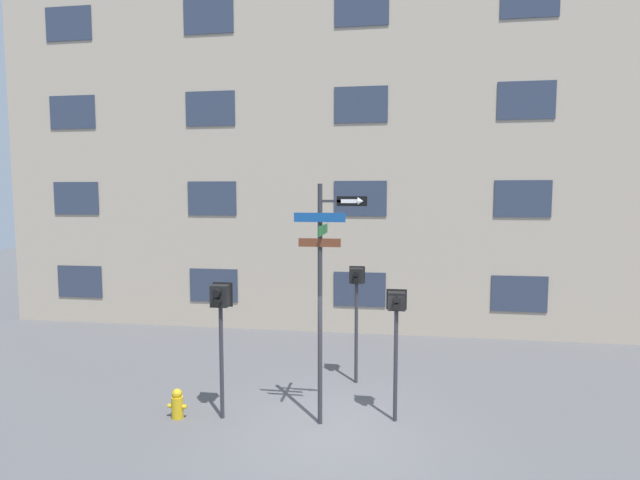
{
  "coord_description": "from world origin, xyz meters",
  "views": [
    {
      "loc": [
        1.06,
        -8.87,
        4.41
      ],
      "look_at": [
        -0.31,
        0.3,
        3.56
      ],
      "focal_mm": 28.0,
      "sensor_mm": 36.0,
      "label": 1
    }
  ],
  "objects_px": {
    "pedestrian_signal_right": "(396,319)",
    "pedestrian_signal_across": "(356,294)",
    "street_sign_pole": "(323,281)",
    "fire_hydrant": "(177,404)",
    "pedestrian_signal_left": "(220,312)"
  },
  "relations": [
    {
      "from": "street_sign_pole",
      "to": "pedestrian_signal_across",
      "type": "bearing_deg",
      "value": 78.24
    },
    {
      "from": "street_sign_pole",
      "to": "fire_hydrant",
      "type": "xyz_separation_m",
      "value": [
        -2.89,
        -0.18,
        -2.5
      ]
    },
    {
      "from": "pedestrian_signal_across",
      "to": "fire_hydrant",
      "type": "xyz_separation_m",
      "value": [
        -3.35,
        -2.39,
        -1.84
      ]
    },
    {
      "from": "fire_hydrant",
      "to": "street_sign_pole",
      "type": "bearing_deg",
      "value": 3.64
    },
    {
      "from": "pedestrian_signal_right",
      "to": "pedestrian_signal_across",
      "type": "distance_m",
      "value": 2.09
    },
    {
      "from": "pedestrian_signal_across",
      "to": "fire_hydrant",
      "type": "distance_m",
      "value": 4.5
    },
    {
      "from": "pedestrian_signal_left",
      "to": "fire_hydrant",
      "type": "bearing_deg",
      "value": -171.44
    },
    {
      "from": "pedestrian_signal_across",
      "to": "pedestrian_signal_left",
      "type": "bearing_deg",
      "value": -137.54
    },
    {
      "from": "pedestrian_signal_across",
      "to": "fire_hydrant",
      "type": "bearing_deg",
      "value": -144.44
    },
    {
      "from": "pedestrian_signal_left",
      "to": "fire_hydrant",
      "type": "xyz_separation_m",
      "value": [
        -0.88,
        -0.13,
        -1.85
      ]
    },
    {
      "from": "pedestrian_signal_right",
      "to": "pedestrian_signal_across",
      "type": "bearing_deg",
      "value": 115.77
    },
    {
      "from": "street_sign_pole",
      "to": "fire_hydrant",
      "type": "relative_size",
      "value": 7.76
    },
    {
      "from": "street_sign_pole",
      "to": "pedestrian_signal_right",
      "type": "bearing_deg",
      "value": 13.56
    },
    {
      "from": "street_sign_pole",
      "to": "fire_hydrant",
      "type": "distance_m",
      "value": 3.82
    },
    {
      "from": "street_sign_pole",
      "to": "pedestrian_signal_right",
      "type": "height_order",
      "value": "street_sign_pole"
    }
  ]
}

